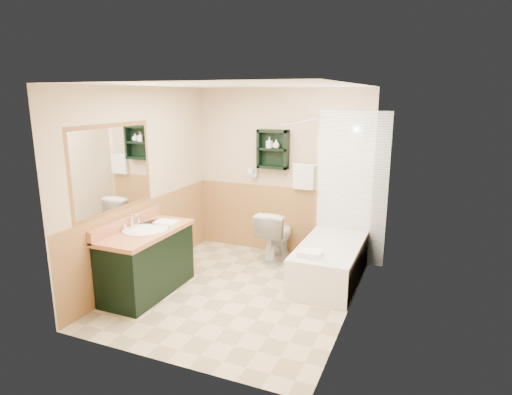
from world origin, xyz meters
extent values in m
plane|color=beige|center=(0.00, 0.00, 0.00)|extent=(3.00, 3.00, 0.00)
cube|color=beige|center=(0.00, 1.52, 1.20)|extent=(2.60, 0.04, 2.40)
cube|color=beige|center=(-1.32, 0.00, 1.20)|extent=(0.04, 3.00, 2.40)
cube|color=beige|center=(1.32, 0.00, 1.20)|extent=(0.04, 3.00, 2.40)
cube|color=white|center=(0.00, 0.00, 2.42)|extent=(2.60, 3.00, 0.04)
cube|color=black|center=(-0.10, 1.41, 1.55)|extent=(0.45, 0.15, 0.55)
cylinder|color=silver|center=(0.53, 0.75, 2.00)|extent=(0.03, 1.60, 0.03)
cube|color=black|center=(-0.99, -0.40, 0.39)|extent=(0.59, 1.22, 0.77)
cube|color=white|center=(0.93, 0.78, 0.24)|extent=(0.72, 1.50, 0.48)
imported|color=white|center=(0.04, 1.18, 0.36)|extent=(0.41, 0.73, 0.72)
cube|color=white|center=(-0.89, -0.12, 0.79)|extent=(0.26, 0.20, 0.04)
imported|color=black|center=(-1.16, -0.18, 0.90)|extent=(0.18, 0.06, 0.25)
cube|color=white|center=(0.80, 0.25, 0.52)|extent=(0.27, 0.22, 0.07)
imported|color=white|center=(-0.15, 1.40, 1.60)|extent=(0.10, 0.17, 0.07)
imported|color=white|center=(-0.05, 1.40, 1.61)|extent=(0.11, 0.14, 0.10)
camera|label=1|loc=(2.01, -4.26, 2.30)|focal=30.00mm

